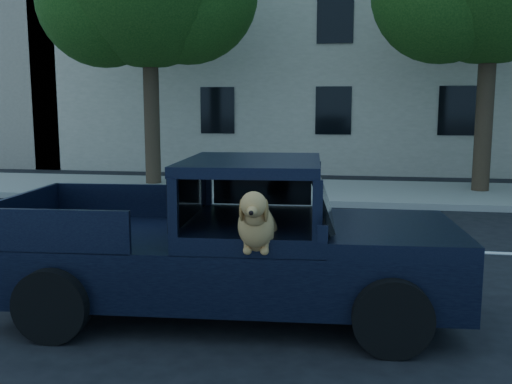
# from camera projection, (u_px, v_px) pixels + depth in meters

# --- Properties ---
(ground) EXTENTS (120.00, 120.00, 0.00)m
(ground) POSITION_uv_depth(u_px,v_px,m) (203.00, 314.00, 6.50)
(ground) COLOR black
(ground) RESTS_ON ground
(far_sidewalk) EXTENTS (60.00, 4.00, 0.15)m
(far_sidewalk) POSITION_uv_depth(u_px,v_px,m) (290.00, 191.00, 15.46)
(far_sidewalk) COLOR gray
(far_sidewalk) RESTS_ON ground
(lane_stripes) EXTENTS (21.60, 0.14, 0.01)m
(lane_stripes) POSITION_uv_depth(u_px,v_px,m) (372.00, 248.00, 9.49)
(lane_stripes) COLOR silver
(lane_stripes) RESTS_ON ground
(building_main) EXTENTS (26.00, 6.00, 9.00)m
(building_main) POSITION_uv_depth(u_px,v_px,m) (391.00, 48.00, 21.43)
(building_main) COLOR beige
(building_main) RESTS_ON ground
(pickup_truck) EXTENTS (5.07, 2.64, 1.77)m
(pickup_truck) POSITION_uv_depth(u_px,v_px,m) (224.00, 262.00, 6.44)
(pickup_truck) COLOR black
(pickup_truck) RESTS_ON ground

